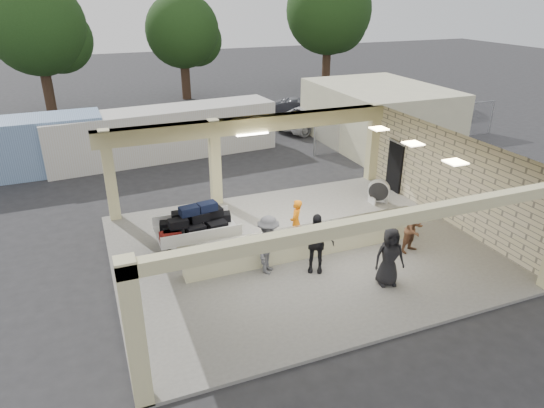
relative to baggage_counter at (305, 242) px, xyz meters
name	(u,v)px	position (x,y,z in m)	size (l,w,h in m)	color
ground	(298,251)	(0.00, 0.50, -0.59)	(120.00, 120.00, 0.00)	#242426
pavilion	(297,206)	(0.21, 1.16, 0.76)	(12.01, 10.00, 3.55)	slate
baggage_counter	(305,242)	(0.00, 0.00, 0.00)	(8.20, 0.58, 0.98)	beige
luggage_cart	(196,225)	(-3.17, 1.81, 0.34)	(2.64, 1.64, 1.54)	silver
drum_fan	(379,191)	(4.60, 2.78, 0.04)	(0.87, 0.77, 0.98)	silver
baggage_handler	(296,223)	(0.02, 0.80, 0.33)	(0.59, 0.33, 1.63)	orange
passenger_a	(414,230)	(3.40, -1.07, 0.30)	(0.77, 0.34, 1.58)	brown
passenger_b	(316,243)	(-0.13, -0.96, 0.47)	(1.12, 0.41, 1.92)	black
passenger_c	(268,245)	(-1.48, -0.50, 0.45)	(1.21, 0.43, 1.88)	#505055
passenger_d	(389,257)	(1.53, -2.41, 0.42)	(0.88, 0.36, 1.80)	black
car_white_a	(314,117)	(7.44, 14.46, 0.14)	(2.42, 5.10, 1.46)	silver
car_white_b	(393,111)	(12.88, 13.77, 0.19)	(1.83, 4.91, 1.55)	silver
car_dark	(299,111)	(7.21, 16.22, 0.16)	(1.59, 4.50, 1.50)	black
container_white	(164,133)	(-2.28, 12.28, 0.68)	(11.74, 2.35, 2.54)	silver
fence	(410,126)	(11.00, 9.50, 0.47)	(12.06, 0.06, 2.03)	gray
tree_left	(43,31)	(-7.68, 24.66, 5.00)	(6.60, 6.30, 9.00)	#382619
tree_mid	(186,34)	(2.32, 26.66, 4.38)	(6.00, 5.60, 8.00)	#382619
tree_right	(331,14)	(14.32, 25.66, 5.63)	(7.20, 7.00, 10.00)	#382619
adjacent_building	(378,114)	(9.50, 10.50, 1.01)	(6.00, 8.00, 3.20)	beige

